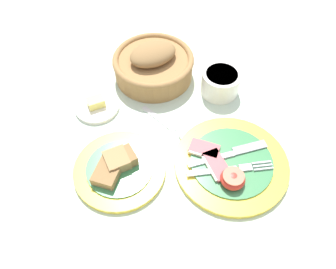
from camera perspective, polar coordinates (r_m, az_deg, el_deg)
The scene contains 7 objects.
ground_plane at distance 0.73m, azimuth 5.76°, elevation -5.41°, with size 3.00×3.00×0.00m, color #B7CCB7.
breakfast_plate at distance 0.73m, azimuth 10.79°, elevation -5.08°, with size 0.25×0.25×0.04m.
bread_plate at distance 0.71m, azimuth -8.60°, elevation -5.77°, with size 0.20×0.20×0.04m.
sugar_cup at distance 0.85m, azimuth 9.13°, elevation 9.01°, with size 0.10×0.10×0.06m.
bread_basket at distance 0.88m, azimuth -2.55°, elevation 12.13°, with size 0.21×0.21×0.10m.
butter_dish at distance 0.84m, azimuth -12.27°, elevation 4.92°, with size 0.11×0.11×0.03m.
teaspoon_by_saucer at distance 0.76m, azimuth 2.42°, elevation -0.12°, with size 0.12×0.17×0.01m.
Camera 1 is at (-0.15, -0.34, 0.62)m, focal length 35.00 mm.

